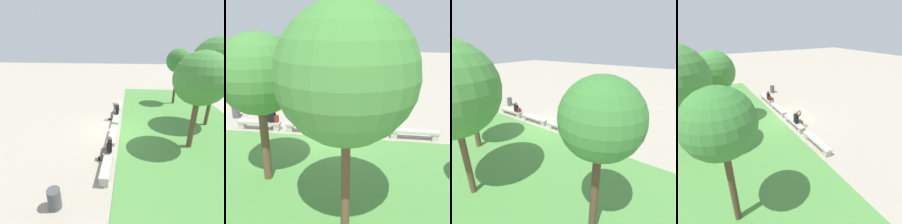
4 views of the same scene
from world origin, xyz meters
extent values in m
plane|color=#A89E8C|center=(0.00, 0.00, 0.00)|extent=(80.00, 80.00, 0.00)
cube|color=#518E42|center=(0.00, 4.38, 0.01)|extent=(21.87, 8.00, 0.03)
cube|color=#B7B2A8|center=(-3.82, 0.00, 0.39)|extent=(2.22, 0.40, 0.12)
cube|color=#B7B2A8|center=(-4.75, 0.00, 0.17)|extent=(0.28, 0.34, 0.33)
cube|color=#B7B2A8|center=(-2.89, 0.00, 0.17)|extent=(0.28, 0.34, 0.33)
cube|color=#B7B2A8|center=(-1.27, 0.00, 0.39)|extent=(2.22, 0.40, 0.12)
cube|color=#B7B2A8|center=(-2.20, 0.00, 0.17)|extent=(0.28, 0.34, 0.33)
cube|color=#B7B2A8|center=(-0.34, 0.00, 0.17)|extent=(0.28, 0.34, 0.33)
cube|color=#B7B2A8|center=(1.27, 0.00, 0.39)|extent=(2.22, 0.40, 0.12)
cube|color=#B7B2A8|center=(0.34, 0.00, 0.17)|extent=(0.28, 0.34, 0.33)
cube|color=#B7B2A8|center=(2.20, 0.00, 0.17)|extent=(0.28, 0.34, 0.33)
cube|color=#B7B2A8|center=(3.82, 0.00, 0.39)|extent=(2.22, 0.40, 0.12)
cube|color=#B7B2A8|center=(2.89, 0.00, 0.17)|extent=(0.28, 0.34, 0.33)
cube|color=#B7B2A8|center=(4.75, 0.00, 0.17)|extent=(0.28, 0.34, 0.33)
cube|color=black|center=(-1.74, -0.44, 0.03)|extent=(0.12, 0.25, 0.06)
cylinder|color=#6B6051|center=(-1.73, -0.37, 0.24)|extent=(0.11, 0.11, 0.42)
cube|color=black|center=(-1.54, -0.46, 0.03)|extent=(0.12, 0.25, 0.06)
cylinder|color=#6B6051|center=(-1.54, -0.39, 0.24)|extent=(0.11, 0.11, 0.42)
cube|color=#6B6051|center=(-1.62, -0.19, 0.51)|extent=(0.33, 0.44, 0.12)
cube|color=black|center=(-1.61, 0.04, 0.79)|extent=(0.35, 0.24, 0.56)
sphere|color=#9E7051|center=(-1.61, 0.04, 1.21)|extent=(0.22, 0.22, 0.22)
cylinder|color=black|center=(-1.80, -0.05, 1.08)|extent=(0.11, 0.32, 0.21)
cylinder|color=#9E7051|center=(-1.75, -0.19, 1.16)|extent=(0.11, 0.19, 0.27)
cylinder|color=black|center=(-1.42, -0.07, 1.08)|extent=(0.11, 0.32, 0.21)
cylinder|color=#9E7051|center=(-1.50, -0.21, 1.16)|extent=(0.09, 0.19, 0.27)
cube|color=black|center=(-1.63, -0.26, 1.20)|extent=(0.15, 0.02, 0.08)
cube|color=black|center=(3.06, -0.42, 0.03)|extent=(0.11, 0.23, 0.06)
cylinder|color=#6B6051|center=(3.06, -0.36, 0.24)|extent=(0.10, 0.10, 0.42)
cube|color=black|center=(3.24, -0.41, 0.03)|extent=(0.11, 0.23, 0.06)
cylinder|color=#6B6051|center=(3.24, -0.35, 0.24)|extent=(0.10, 0.10, 0.42)
cube|color=#6B6051|center=(3.14, -0.18, 0.51)|extent=(0.30, 0.41, 0.12)
cube|color=black|center=(3.13, 0.04, 0.77)|extent=(0.33, 0.22, 0.52)
sphere|color=brown|center=(3.13, 0.04, 1.16)|extent=(0.20, 0.20, 0.20)
cylinder|color=black|center=(2.93, 0.01, 0.72)|extent=(0.08, 0.08, 0.48)
cylinder|color=black|center=(3.33, 0.03, 0.72)|extent=(0.08, 0.08, 0.48)
cube|color=maroon|center=(2.94, -0.01, 0.63)|extent=(0.28, 0.20, 0.36)
cube|color=maroon|center=(2.94, -0.12, 0.56)|extent=(0.20, 0.06, 0.16)
torus|color=black|center=(2.94, -0.01, 0.83)|extent=(0.10, 0.02, 0.10)
cylinder|color=brown|center=(-1.37, 6.09, 1.58)|extent=(0.22, 0.22, 3.17)
sphere|color=#428438|center=(-1.37, 6.09, 4.10)|extent=(3.13, 3.13, 3.13)
cylinder|color=brown|center=(1.58, 4.14, 1.46)|extent=(0.27, 0.27, 2.91)
sphere|color=#428438|center=(1.58, 4.14, 3.68)|extent=(2.55, 2.55, 2.55)
cylinder|color=#4C4C51|center=(5.92, -1.50, 0.38)|extent=(0.44, 0.44, 0.75)
camera|label=1|loc=(10.05, 0.85, 5.19)|focal=28.00mm
camera|label=2|loc=(-2.05, 11.60, 5.15)|focal=42.00mm
camera|label=3|loc=(-7.31, 8.37, 5.43)|focal=28.00mm
camera|label=4|loc=(-10.26, 5.21, 6.10)|focal=28.00mm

